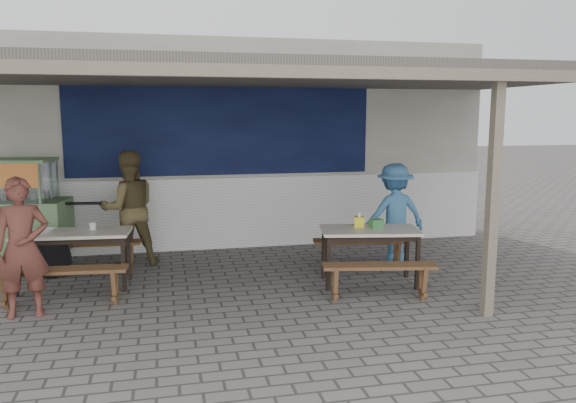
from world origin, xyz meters
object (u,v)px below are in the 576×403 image
at_px(condiment_jar, 93,226).
at_px(condiment_bowl, 45,231).
at_px(patron_right_table, 394,214).
at_px(donation_box, 377,224).
at_px(table_right, 370,235).
at_px(bench_right_street, 379,274).
at_px(table_left, 73,238).
at_px(bench_left_wall, 86,250).
at_px(tissue_box, 359,222).
at_px(bench_left_street, 61,278).
at_px(patron_wall_side, 129,209).
at_px(bench_right_wall, 361,248).
at_px(patron_street_side, 22,248).
at_px(vendor_cart, 14,211).

height_order(condiment_jar, condiment_bowl, condiment_jar).
relative_size(patron_right_table, donation_box, 8.92).
bearing_deg(condiment_jar, table_right, -12.12).
relative_size(bench_right_street, donation_box, 8.21).
xyz_separation_m(table_left, bench_left_wall, (0.06, 0.70, -0.33)).
bearing_deg(table_left, tissue_box, -2.93).
height_order(patron_right_table, condiment_jar, patron_right_table).
xyz_separation_m(bench_left_street, condiment_jar, (0.29, 0.80, 0.46)).
bearing_deg(tissue_box, bench_left_wall, 162.09).
bearing_deg(donation_box, patron_wall_side, 153.69).
bearing_deg(bench_left_street, patron_wall_side, 71.92).
bearing_deg(bench_left_street, bench_left_wall, 90.00).
bearing_deg(table_right, bench_right_wall, 90.00).
height_order(table_right, patron_wall_side, patron_wall_side).
bearing_deg(bench_right_street, bench_right_wall, 90.00).
bearing_deg(donation_box, bench_left_wall, 161.10).
height_order(tissue_box, condiment_jar, tissue_box).
distance_m(table_left, table_right, 3.87).
bearing_deg(bench_left_wall, patron_street_side, -100.31).
bearing_deg(patron_right_table, bench_left_wall, -9.02).
height_order(patron_wall_side, condiment_bowl, patron_wall_side).
bearing_deg(bench_right_wall, bench_left_street, -159.72).
xyz_separation_m(patron_wall_side, condiment_jar, (-0.41, -0.90, -0.07)).
bearing_deg(bench_left_wall, table_left, -90.00).
relative_size(vendor_cart, patron_wall_side, 1.22).
distance_m(patron_street_side, patron_wall_side, 2.23).
bearing_deg(donation_box, table_left, 170.98).
bearing_deg(condiment_jar, bench_right_street, -22.52).
bearing_deg(bench_right_wall, patron_wall_side, 173.40).
height_order(bench_left_street, bench_right_street, same).
distance_m(tissue_box, condiment_jar, 3.54).
bearing_deg(bench_right_street, patron_wall_side, 152.92).
xyz_separation_m(table_right, condiment_bowl, (-4.15, 0.68, 0.11)).
bearing_deg(vendor_cart, table_left, -37.93).
bearing_deg(bench_right_street, table_left, 170.52).
height_order(bench_left_street, bench_right_wall, same).
bearing_deg(bench_left_wall, table_right, -15.59).
bearing_deg(patron_wall_side, table_left, 45.58).
relative_size(table_right, vendor_cart, 0.66).
bearing_deg(patron_right_table, bench_right_street, 58.19).
bearing_deg(table_right, condiment_jar, 178.29).
height_order(bench_left_street, patron_wall_side, patron_wall_side).
height_order(table_left, vendor_cart, vendor_cart).
distance_m(table_left, patron_wall_side, 1.21).
distance_m(bench_right_wall, donation_box, 0.78).
xyz_separation_m(condiment_jar, condiment_bowl, (-0.57, -0.08, -0.02)).
xyz_separation_m(table_right, patron_street_side, (-4.20, -0.30, 0.12)).
xyz_separation_m(bench_right_wall, patron_right_table, (0.62, 0.25, 0.43)).
relative_size(table_right, condiment_jar, 14.50).
bearing_deg(donation_box, condiment_bowl, 171.53).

